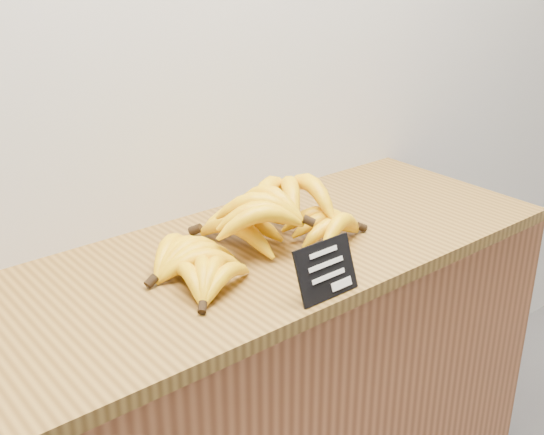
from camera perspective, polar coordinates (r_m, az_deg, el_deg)
The scene contains 4 objects.
counter at distance 1.72m, azimuth -1.10°, elevation -17.18°, with size 1.45×0.50×0.90m, color #A25D34.
counter_top at distance 1.47m, azimuth -1.23°, elevation -3.18°, with size 1.38×0.54×0.03m, color olive.
chalkboard_sign at distance 1.27m, azimuth 4.56°, elevation -4.39°, with size 0.13×0.01×0.11m, color black.
banana_pile at distance 1.43m, azimuth -1.07°, elevation -0.72°, with size 0.53×0.36×0.13m.
Camera 1 is at (-0.97, 1.71, 1.56)m, focal length 45.00 mm.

